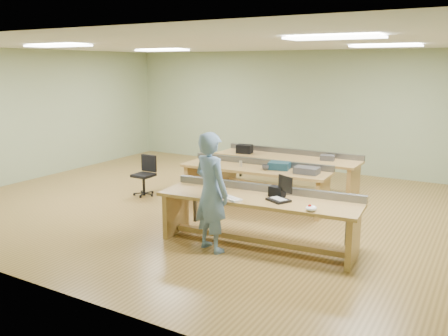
{
  "coord_description": "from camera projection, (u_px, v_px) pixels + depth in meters",
  "views": [
    {
      "loc": [
        4.39,
        -7.48,
        2.63
      ],
      "look_at": [
        0.38,
        -0.6,
        0.9
      ],
      "focal_mm": 38.0,
      "sensor_mm": 36.0,
      "label": 1
    }
  ],
  "objects": [
    {
      "name": "fluor_panels",
      "position": [
        222.0,
        46.0,
        8.41
      ],
      "size": [
        6.2,
        3.5,
        0.03
      ],
      "color": "white",
      "rests_on": "ceiling"
    },
    {
      "name": "keyboard",
      "position": [
        229.0,
        198.0,
        6.82
      ],
      "size": [
        0.48,
        0.31,
        0.03
      ],
      "primitive_type": "cube",
      "rotation": [
        0.0,
        0.0,
        -0.37
      ],
      "color": "silver",
      "rests_on": "workbench_front"
    },
    {
      "name": "laptop_screen",
      "position": [
        285.0,
        184.0,
        6.71
      ],
      "size": [
        0.27,
        0.15,
        0.23
      ],
      "primitive_type": "cube",
      "rotation": [
        0.0,
        0.0,
        -0.48
      ],
      "color": "black",
      "rests_on": "laptop_base"
    },
    {
      "name": "wall_back",
      "position": [
        302.0,
        110.0,
        12.1
      ],
      "size": [
        10.0,
        0.04,
        3.0
      ],
      "primitive_type": "cube",
      "color": "#8FA17A",
      "rests_on": "floor"
    },
    {
      "name": "ceiling",
      "position": [
        222.0,
        44.0,
        8.4
      ],
      "size": [
        10.0,
        10.0,
        0.0
      ],
      "primitive_type": "plane",
      "color": "silver",
      "rests_on": "wall_back"
    },
    {
      "name": "task_chair",
      "position": [
        145.0,
        181.0,
        9.77
      ],
      "size": [
        0.44,
        0.44,
        0.82
      ],
      "rotation": [
        0.0,
        0.0,
        -0.01
      ],
      "color": "black",
      "rests_on": "floor"
    },
    {
      "name": "floor",
      "position": [
        223.0,
        206.0,
        9.04
      ],
      "size": [
        10.0,
        10.0,
        0.0
      ],
      "primitive_type": "plane",
      "color": "olive",
      "rests_on": "ground"
    },
    {
      "name": "drinks_can",
      "position": [
        241.0,
        164.0,
        8.99
      ],
      "size": [
        0.07,
        0.07,
        0.11
      ],
      "primitive_type": "cylinder",
      "rotation": [
        0.0,
        0.0,
        -0.32
      ],
      "color": "silver",
      "rests_on": "workbench_mid"
    },
    {
      "name": "workbench_front",
      "position": [
        259.0,
        209.0,
        6.95
      ],
      "size": [
        3.03,
        1.05,
        0.86
      ],
      "rotation": [
        0.0,
        0.0,
        0.09
      ],
      "color": "tan",
      "rests_on": "floor"
    },
    {
      "name": "storage_box_back",
      "position": [
        245.0,
        149.0,
        10.34
      ],
      "size": [
        0.36,
        0.28,
        0.19
      ],
      "primitive_type": "cube",
      "rotation": [
        0.0,
        0.0,
        0.16
      ],
      "color": "black",
      "rests_on": "workbench_back"
    },
    {
      "name": "laptop_base",
      "position": [
        278.0,
        200.0,
        6.7
      ],
      "size": [
        0.38,
        0.35,
        0.03
      ],
      "primitive_type": "cube",
      "rotation": [
        0.0,
        0.0,
        -0.48
      ],
      "color": "black",
      "rests_on": "workbench_front"
    },
    {
      "name": "parts_bin_grey",
      "position": [
        307.0,
        170.0,
        8.39
      ],
      "size": [
        0.43,
        0.27,
        0.12
      ],
      "primitive_type": "cube",
      "rotation": [
        0.0,
        0.0,
        0.01
      ],
      "color": "#38383A",
      "rests_on": "workbench_mid"
    },
    {
      "name": "parts_bin_teal",
      "position": [
        279.0,
        166.0,
        8.74
      ],
      "size": [
        0.42,
        0.34,
        0.13
      ],
      "primitive_type": "cube",
      "rotation": [
        0.0,
        0.0,
        0.17
      ],
      "color": "#143343",
      "rests_on": "workbench_mid"
    },
    {
      "name": "workbench_back",
      "position": [
        287.0,
        165.0,
        10.02
      ],
      "size": [
        3.07,
        0.83,
        0.86
      ],
      "rotation": [
        0.0,
        0.0,
        -0.0
      ],
      "color": "tan",
      "rests_on": "floor"
    },
    {
      "name": "wall_left",
      "position": [
        40.0,
        114.0,
        11.18
      ],
      "size": [
        0.04,
        8.0,
        3.0
      ],
      "primitive_type": "cube",
      "color": "#8FA17A",
      "rests_on": "floor"
    },
    {
      "name": "camera_bag",
      "position": [
        277.0,
        192.0,
        6.91
      ],
      "size": [
        0.24,
        0.17,
        0.15
      ],
      "primitive_type": "cube",
      "rotation": [
        0.0,
        0.0,
        -0.13
      ],
      "color": "black",
      "rests_on": "workbench_front"
    },
    {
      "name": "wall_front",
      "position": [
        43.0,
        168.0,
        5.34
      ],
      "size": [
        10.0,
        0.04,
        3.0
      ],
      "primitive_type": "cube",
      "color": "#8FA17A",
      "rests_on": "floor"
    },
    {
      "name": "tray_back",
      "position": [
        327.0,
        158.0,
        9.56
      ],
      "size": [
        0.3,
        0.24,
        0.11
      ],
      "primitive_type": "cube",
      "rotation": [
        0.0,
        0.0,
        0.15
      ],
      "color": "#38383A",
      "rests_on": "workbench_back"
    },
    {
      "name": "mug",
      "position": [
        265.0,
        167.0,
        8.67
      ],
      "size": [
        0.16,
        0.16,
        0.1
      ],
      "primitive_type": "imported",
      "rotation": [
        0.0,
        0.0,
        0.34
      ],
      "color": "#38383A",
      "rests_on": "workbench_mid"
    },
    {
      "name": "workbench_mid",
      "position": [
        255.0,
        177.0,
        8.95
      ],
      "size": [
        2.87,
        0.89,
        0.86
      ],
      "rotation": [
        0.0,
        0.0,
        0.05
      ],
      "color": "tan",
      "rests_on": "floor"
    },
    {
      "name": "trackball_mouse",
      "position": [
        311.0,
        208.0,
        6.24
      ],
      "size": [
        0.18,
        0.2,
        0.07
      ],
      "primitive_type": "ellipsoid",
      "rotation": [
        0.0,
        0.0,
        0.22
      ],
      "color": "white",
      "rests_on": "workbench_front"
    },
    {
      "name": "person",
      "position": [
        211.0,
        192.0,
        6.73
      ],
      "size": [
        0.73,
        0.6,
        1.73
      ],
      "primitive_type": "imported",
      "rotation": [
        0.0,
        0.0,
        2.8
      ],
      "color": "#657BA5",
      "rests_on": "floor"
    }
  ]
}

